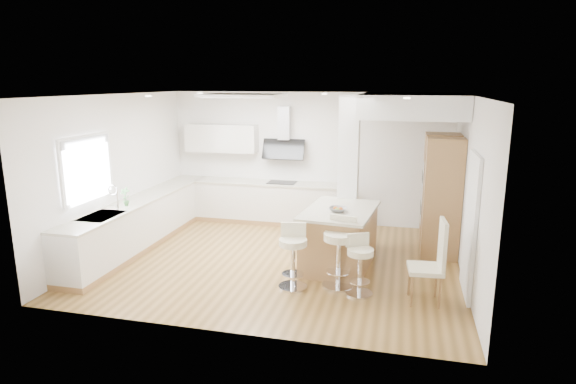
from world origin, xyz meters
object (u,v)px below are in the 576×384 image
(bar_stool_c, at_px, (360,262))
(dining_chair, at_px, (434,259))
(bar_stool_a, at_px, (293,253))
(bar_stool_b, at_px, (339,248))
(peninsula, at_px, (340,237))

(bar_stool_c, height_order, dining_chair, dining_chair)
(bar_stool_a, xyz_separation_m, bar_stool_b, (0.66, 0.20, 0.05))
(bar_stool_b, distance_m, bar_stool_c, 0.40)
(bar_stool_a, height_order, bar_stool_c, bar_stool_a)
(bar_stool_a, xyz_separation_m, bar_stool_c, (0.98, -0.00, -0.05))
(peninsula, bearing_deg, dining_chair, -30.38)
(dining_chair, bearing_deg, bar_stool_a, 173.88)
(peninsula, distance_m, bar_stool_a, 1.17)
(bar_stool_c, bearing_deg, bar_stool_a, 155.37)
(bar_stool_b, xyz_separation_m, bar_stool_c, (0.32, -0.20, -0.10))
(bar_stool_b, distance_m, dining_chair, 1.36)
(peninsula, height_order, bar_stool_c, peninsula)
(bar_stool_a, height_order, dining_chair, dining_chair)
(bar_stool_b, height_order, dining_chair, dining_chair)
(peninsula, bearing_deg, bar_stool_a, -112.30)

